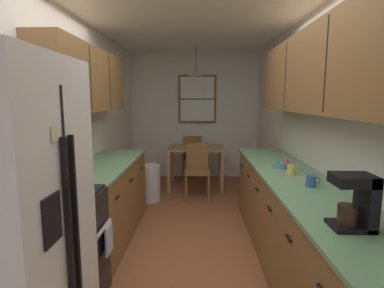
{
  "coord_description": "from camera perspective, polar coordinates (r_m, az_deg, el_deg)",
  "views": [
    {
      "loc": [
        0.09,
        -2.61,
        1.62
      ],
      "look_at": [
        -0.01,
        1.47,
        1.01
      ],
      "focal_mm": 28.07,
      "sensor_mm": 36.0,
      "label": 1
    }
  ],
  "objects": [
    {
      "name": "ground_plane",
      "position": [
        3.96,
        -0.05,
        -15.68
      ],
      "size": [
        12.0,
        12.0,
        0.0
      ],
      "primitive_type": "plane",
      "color": "brown"
    },
    {
      "name": "counter_left",
      "position": [
        3.71,
        -16.06,
        -10.27
      ],
      "size": [
        0.64,
        1.84,
        0.9
      ],
      "color": "brown",
      "rests_on": "ground"
    },
    {
      "name": "microwave_over_range",
      "position": [
        2.43,
        -28.42,
        7.87
      ],
      "size": [
        0.39,
        0.6,
        0.34
      ],
      "color": "black"
    },
    {
      "name": "upper_cabinets_left",
      "position": [
        3.52,
        -19.45,
        11.34
      ],
      "size": [
        0.33,
        1.92,
        0.67
      ],
      "color": "brown"
    },
    {
      "name": "storage_canister",
      "position": [
        2.9,
        -20.79,
        -4.67
      ],
      "size": [
        0.12,
        0.12,
        0.18
      ],
      "color": "red",
      "rests_on": "counter_left"
    },
    {
      "name": "back_window",
      "position": [
        6.19,
        1.01,
        8.53
      ],
      "size": [
        0.77,
        0.05,
        0.97
      ],
      "color": "brown"
    },
    {
      "name": "wall_right",
      "position": [
        3.85,
        20.52,
        2.77
      ],
      "size": [
        0.1,
        9.0,
        2.55
      ],
      "primitive_type": "cube",
      "color": "silver",
      "rests_on": "ground"
    },
    {
      "name": "dish_towel",
      "position": [
        2.64,
        -15.51,
        -17.03
      ],
      "size": [
        0.02,
        0.16,
        0.24
      ],
      "primitive_type": "cube",
      "color": "silver"
    },
    {
      "name": "stove_range",
      "position": [
        2.64,
        -24.29,
        -18.15
      ],
      "size": [
        0.66,
        0.63,
        1.1
      ],
      "color": "black",
      "rests_on": "ground"
    },
    {
      "name": "dining_chair_far",
      "position": [
        6.14,
        -0.05,
        -2.05
      ],
      "size": [
        0.45,
        0.45,
        0.9
      ],
      "color": "brown",
      "rests_on": "ground"
    },
    {
      "name": "mug_by_coffeemaker",
      "position": [
        3.07,
        18.34,
        -4.64
      ],
      "size": [
        0.11,
        0.07,
        0.09
      ],
      "color": "#E5CC4C",
      "rests_on": "counter_right"
    },
    {
      "name": "wall_left",
      "position": [
        3.9,
        -20.3,
        2.86
      ],
      "size": [
        0.1,
        9.0,
        2.55
      ],
      "primitive_type": "cube",
      "color": "silver",
      "rests_on": "ground"
    },
    {
      "name": "pendant_light",
      "position": [
        5.46,
        0.72,
        13.21
      ],
      "size": [
        0.29,
        0.29,
        0.53
      ],
      "color": "black"
    },
    {
      "name": "dining_chair_near",
      "position": [
        4.99,
        1.01,
        -4.52
      ],
      "size": [
        0.41,
        0.41,
        0.9
      ],
      "color": "brown",
      "rests_on": "ground"
    },
    {
      "name": "coffee_maker",
      "position": [
        1.94,
        28.93,
        -9.35
      ],
      "size": [
        0.22,
        0.18,
        0.31
      ],
      "color": "black",
      "rests_on": "counter_right"
    },
    {
      "name": "table_serving_bowl",
      "position": [
        5.53,
        1.74,
        -0.21
      ],
      "size": [
        0.18,
        0.18,
        0.06
      ],
      "primitive_type": "cylinder",
      "color": "#4C7299",
      "rests_on": "dining_table"
    },
    {
      "name": "upper_cabinets_right",
      "position": [
        2.9,
        23.25,
        12.6
      ],
      "size": [
        0.33,
        3.02,
        0.73
      ],
      "color": "brown"
    },
    {
      "name": "ceiling_slab",
      "position": [
        3.74,
        -0.05,
        23.47
      ],
      "size": [
        4.4,
        9.0,
        0.08
      ],
      "primitive_type": "cube",
      "color": "white"
    },
    {
      "name": "counter_right",
      "position": [
        3.11,
        18.87,
        -14.09
      ],
      "size": [
        0.64,
        3.34,
        0.9
      ],
      "color": "brown",
      "rests_on": "ground"
    },
    {
      "name": "mug_spare",
      "position": [
        2.71,
        21.71,
        -6.54
      ],
      "size": [
        0.12,
        0.08,
        0.1
      ],
      "color": "#335999",
      "rests_on": "counter_right"
    },
    {
      "name": "wall_back",
      "position": [
        6.27,
        0.53,
        5.31
      ],
      "size": [
        4.4,
        0.1,
        2.55
      ],
      "primitive_type": "cube",
      "color": "silver",
      "rests_on": "ground"
    },
    {
      "name": "dining_table",
      "position": [
        5.53,
        0.69,
        -1.78
      ],
      "size": [
        0.99,
        0.76,
        0.76
      ],
      "color": "#A87F51",
      "rests_on": "ground"
    },
    {
      "name": "fruit_bowl",
      "position": [
        3.35,
        16.7,
        -3.69
      ],
      "size": [
        0.21,
        0.21,
        0.09
      ],
      "color": "#597F9E",
      "rests_on": "counter_right"
    },
    {
      "name": "trash_bin",
      "position": [
        4.9,
        -8.03,
        -7.35
      ],
      "size": [
        0.34,
        0.34,
        0.58
      ],
      "primitive_type": "cylinder",
      "color": "silver",
      "rests_on": "ground"
    }
  ]
}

